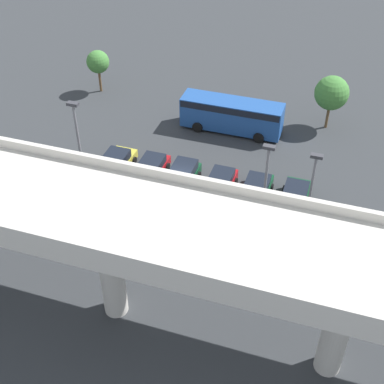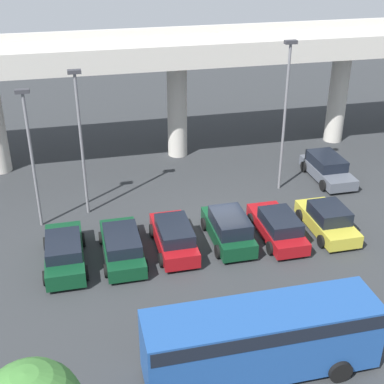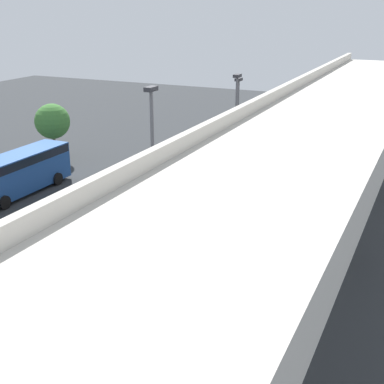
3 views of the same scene
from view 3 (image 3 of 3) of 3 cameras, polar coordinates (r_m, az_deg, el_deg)
ground_plane at (r=32.24m, az=-5.98°, el=-3.44°), size 103.69×103.69×0.00m
highway_overpass at (r=26.42m, az=14.32°, el=6.17°), size 49.75×6.52×8.36m
parked_car_0 at (r=39.34m, az=-1.68°, el=2.11°), size 2.06×4.82×1.54m
parked_car_1 at (r=36.99m, az=-3.61°, el=0.87°), size 2.08×4.80×1.46m
parked_car_2 at (r=34.73m, az=-5.46°, el=-0.37°), size 2.01×4.55×1.54m
parked_car_3 at (r=32.40m, az=-7.99°, el=-1.86°), size 2.05×4.46×1.70m
parked_car_4 at (r=30.56m, az=-10.98°, el=-3.61°), size 2.03×4.77×1.48m
parked_car_5 at (r=28.53m, az=-14.30°, el=-5.57°), size 2.10×4.46×1.57m
parked_car_6 at (r=23.17m, az=-6.85°, el=-11.25°), size 2.17×4.67×1.51m
shuttle_bus at (r=38.45m, az=-18.09°, el=2.18°), size 8.63×2.54×2.82m
lamp_post_near_aisle at (r=37.81m, az=4.86°, el=7.27°), size 0.70×0.35×7.69m
lamp_post_mid_lot at (r=24.35m, az=-4.17°, el=2.14°), size 0.70×0.35×9.14m
lamp_post_by_overpass at (r=35.08m, az=4.70°, el=6.82°), size 0.70×0.35×8.29m
tree_front_left at (r=45.65m, az=-14.68°, el=7.30°), size 2.89×2.89×4.78m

